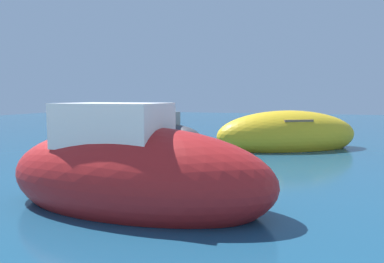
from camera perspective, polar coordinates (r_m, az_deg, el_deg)
moored_boat_1 at (r=16.45m, az=-3.46°, el=-0.17°), size 3.36×2.03×1.56m
moored_boat_2 at (r=14.22m, az=15.26°, el=-0.57°), size 6.06×4.82×1.94m
moored_boat_6 at (r=6.55m, az=-9.40°, el=-6.82°), size 5.14×2.16×2.35m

